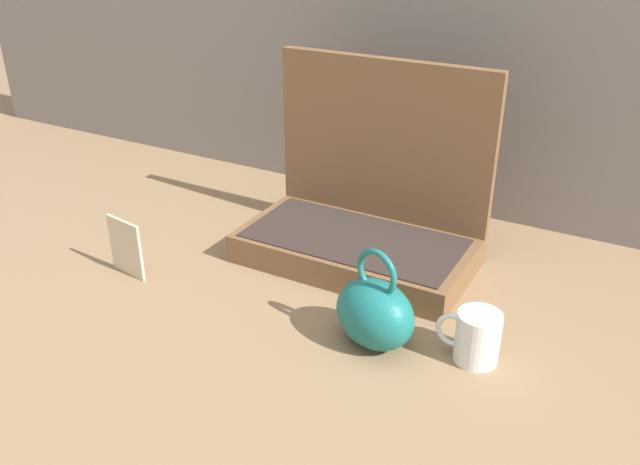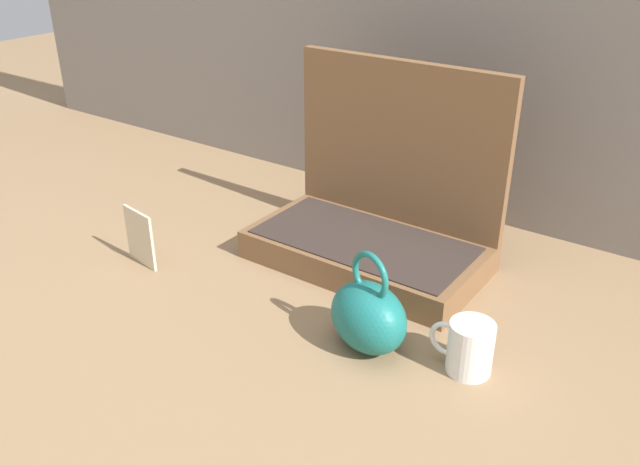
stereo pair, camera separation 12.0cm
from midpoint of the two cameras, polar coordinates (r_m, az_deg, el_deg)
The scene contains 5 objects.
ground_plane at distance 1.29m, azimuth 4.14°, elevation -6.83°, with size 6.00×6.00×0.00m, color #8C6D4C.
open_suitcase at distance 1.44m, azimuth 7.32°, elevation 1.37°, with size 0.49×0.27×0.42m.
teal_pouch_handbag at distance 1.17m, azimuth 7.15°, elevation -7.18°, with size 0.18×0.16×0.19m.
coffee_mug at distance 1.16m, azimuth 15.61°, elevation -9.54°, with size 0.11×0.08×0.09m.
info_card_left at distance 1.46m, azimuth -12.94°, elevation -0.49°, with size 0.10×0.01×0.13m, color beige.
Camera 2 is at (0.59, -0.90, 0.72)m, focal length 37.32 mm.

